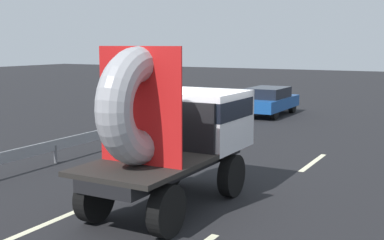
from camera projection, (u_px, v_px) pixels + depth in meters
The scene contains 7 objects.
ground_plane at pixel (195, 196), 11.85m from camera, with size 120.00×120.00×0.00m, color black.
flatbed_truck at pixel (177, 126), 11.09m from camera, with size 2.02×4.67×3.51m.
distant_sedan at pixel (268, 100), 25.31m from camera, with size 1.85×4.31×1.41m.
guardrail at pixel (96, 136), 16.69m from camera, with size 0.10×14.95×0.71m.
lane_dash_left_near at pixel (62, 217), 10.40m from camera, with size 2.99×0.16×0.01m, color beige.
lane_dash_left_far at pixel (222, 150), 17.07m from camera, with size 2.85×0.16×0.01m, color beige.
lane_dash_right_far at pixel (313, 162), 15.23m from camera, with size 2.55×0.16×0.01m, color beige.
Camera 1 is at (5.48, -10.05, 3.54)m, focal length 47.11 mm.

